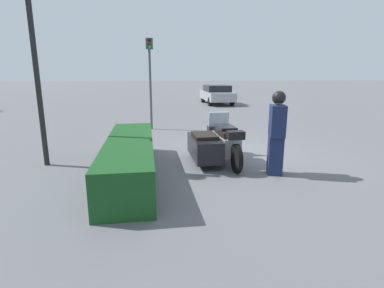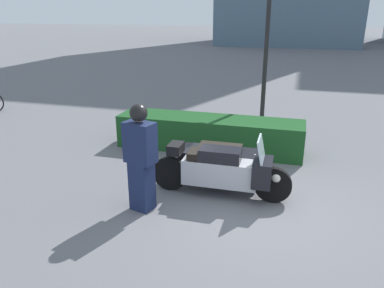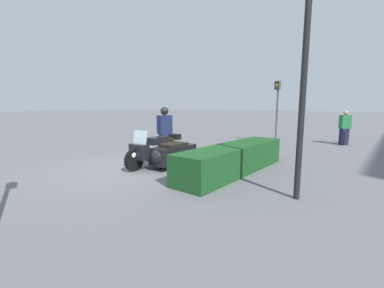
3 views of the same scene
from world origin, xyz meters
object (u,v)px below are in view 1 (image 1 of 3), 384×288
traffic_light_near (150,71)px  hedge_bush_curbside (130,158)px  twin_lamp_post (30,15)px  police_motorcycle (213,143)px  parked_car_background (217,94)px  officer_rider (277,131)px

traffic_light_near → hedge_bush_curbside: bearing=-9.1°
twin_lamp_post → police_motorcycle: bearing=-93.8°
hedge_bush_curbside → traffic_light_near: traffic_light_near is taller
parked_car_background → twin_lamp_post: bearing=152.1°
police_motorcycle → officer_rider: officer_rider is taller
police_motorcycle → twin_lamp_post: twin_lamp_post is taller
officer_rider → police_motorcycle: bearing=148.9°
police_motorcycle → officer_rider: bearing=-137.2°
police_motorcycle → hedge_bush_curbside: (-0.77, 2.00, -0.08)m
officer_rider → twin_lamp_post: bearing=179.7°
parked_car_background → police_motorcycle: bearing=166.8°
officer_rider → hedge_bush_curbside: size_ratio=0.41×
officer_rider → twin_lamp_post: (1.44, 5.16, 2.43)m
twin_lamp_post → officer_rider: bearing=-105.6°
police_motorcycle → parked_car_background: size_ratio=0.59×
hedge_bush_curbside → parked_car_background: bearing=-19.9°
hedge_bush_curbside → traffic_light_near: size_ratio=1.28×
hedge_bush_curbside → traffic_light_near: 5.81m
officer_rider → traffic_light_near: (5.87, 2.56, 1.30)m
officer_rider → hedge_bush_curbside: (0.40, 3.12, -0.57)m
hedge_bush_curbside → twin_lamp_post: twin_lamp_post is taller
twin_lamp_post → parked_car_background: twin_lamp_post is taller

